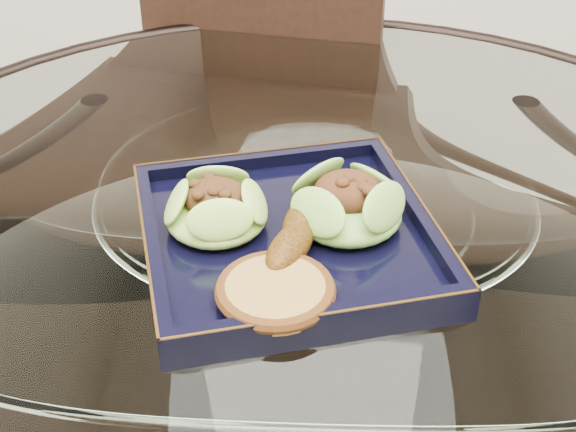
{
  "coord_description": "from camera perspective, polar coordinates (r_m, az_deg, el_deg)",
  "views": [
    {
      "loc": [
        -0.02,
        -0.66,
        1.23
      ],
      "look_at": [
        -0.03,
        -0.05,
        0.8
      ],
      "focal_mm": 50.0,
      "sensor_mm": 36.0,
      "label": 1
    }
  ],
  "objects": [
    {
      "name": "dining_chair",
      "position": [
        1.29,
        -3.01,
        0.71
      ],
      "size": [
        0.47,
        0.47,
        0.91
      ],
      "rotation": [
        0.0,
        0.0,
        -0.22
      ],
      "color": "black",
      "rests_on": "ground"
    },
    {
      "name": "lettuce_wrap_left",
      "position": [
        0.76,
        -5.13,
        0.31
      ],
      "size": [
        0.12,
        0.12,
        0.03
      ],
      "primitive_type": "ellipsoid",
      "rotation": [
        0.0,
        0.0,
        -0.33
      ],
      "color": "#72AA31",
      "rests_on": "navy_plate"
    },
    {
      "name": "dining_table",
      "position": [
        0.91,
        1.67,
        -8.87
      ],
      "size": [
        1.13,
        1.13,
        0.77
      ],
      "color": "white",
      "rests_on": "ground"
    },
    {
      "name": "crumb_patty",
      "position": [
        0.68,
        -0.9,
        -5.47
      ],
      "size": [
        0.11,
        0.11,
        0.02
      ],
      "primitive_type": "cylinder",
      "rotation": [
        0.0,
        0.0,
        -0.29
      ],
      "color": "#AF823A",
      "rests_on": "navy_plate"
    },
    {
      "name": "roasted_plantain",
      "position": [
        0.75,
        1.03,
        -0.35
      ],
      "size": [
        0.07,
        0.16,
        0.03
      ],
      "primitive_type": "ellipsoid",
      "rotation": [
        0.0,
        0.0,
        1.3
      ],
      "color": "#6B3C0B",
      "rests_on": "navy_plate"
    },
    {
      "name": "lettuce_wrap_right",
      "position": [
        0.76,
        4.23,
        0.63
      ],
      "size": [
        0.14,
        0.14,
        0.04
      ],
      "primitive_type": "ellipsoid",
      "rotation": [
        0.0,
        0.0,
        0.4
      ],
      "color": "#518E29",
      "rests_on": "navy_plate"
    },
    {
      "name": "navy_plate",
      "position": [
        0.77,
        0.0,
        -1.85
      ],
      "size": [
        0.33,
        0.33,
        0.02
      ],
      "primitive_type": "cube",
      "rotation": [
        0.0,
        0.0,
        0.23
      ],
      "color": "black",
      "rests_on": "dining_table"
    }
  ]
}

